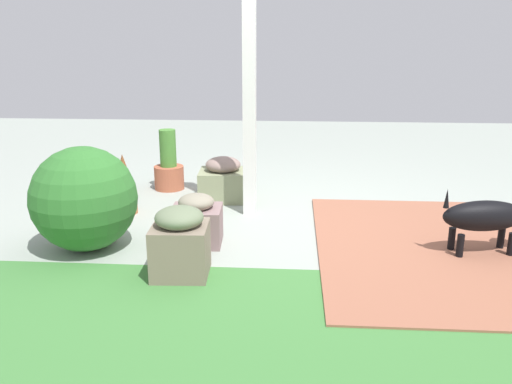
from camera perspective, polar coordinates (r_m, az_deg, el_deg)
ground_plane at (r=4.61m, az=3.78°, el=-3.24°), size 12.00×12.00×0.00m
brick_path at (r=4.24m, az=18.89°, el=-5.77°), size 1.80×2.40×0.02m
porch_pillar at (r=4.61m, az=-0.78°, el=12.11°), size 0.11×0.11×2.41m
stone_planter_nearest at (r=5.21m, az=-3.60°, el=1.29°), size 0.49×0.44×0.43m
stone_planter_mid at (r=4.10m, az=-6.49°, el=-3.12°), size 0.40×0.36×0.40m
stone_planter_far at (r=3.55m, az=-8.26°, el=-5.42°), size 0.39×0.38×0.48m
round_shrub at (r=4.11m, az=-18.15°, el=-0.71°), size 0.78×0.78×0.78m
terracotta_pot_tall at (r=5.64m, az=-9.46°, el=2.56°), size 0.31×0.31×0.64m
terracotta_pot_spiky at (r=4.91m, az=-14.11°, el=0.70°), size 0.22×0.22×0.55m
terracotta_pot_broad at (r=5.50m, az=-15.69°, el=1.82°), size 0.30×0.30×0.39m
dog at (r=4.19m, az=24.06°, el=-2.28°), size 0.77×0.29×0.52m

